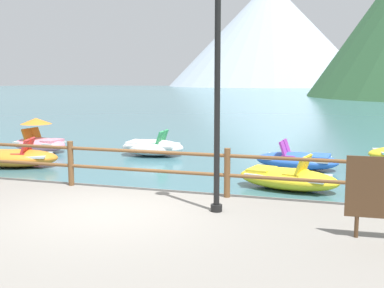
# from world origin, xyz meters

# --- Properties ---
(ground_plane) EXTENTS (200.00, 200.00, 0.00)m
(ground_plane) POSITION_xyz_m (0.00, 40.00, 0.00)
(ground_plane) COLOR #3D6B75
(promenade_dock) EXTENTS (28.00, 8.00, 0.40)m
(promenade_dock) POSITION_xyz_m (0.00, -2.20, 0.20)
(promenade_dock) COLOR gray
(promenade_dock) RESTS_ON ground
(dock_railing) EXTENTS (23.92, 0.12, 0.95)m
(dock_railing) POSITION_xyz_m (-0.00, 1.55, 0.97)
(dock_railing) COLOR brown
(dock_railing) RESTS_ON promenade_dock
(lamp_post) EXTENTS (0.28, 0.28, 4.15)m
(lamp_post) POSITION_xyz_m (1.75, 0.53, 2.90)
(lamp_post) COLOR black
(lamp_post) RESTS_ON promenade_dock
(pedal_boat_0) EXTENTS (2.25, 1.46, 0.88)m
(pedal_boat_0) POSITION_xyz_m (-2.47, 8.03, 0.29)
(pedal_boat_0) COLOR white
(pedal_boat_0) RESTS_ON ground
(pedal_boat_1) EXTENTS (2.51, 1.43, 0.84)m
(pedal_boat_1) POSITION_xyz_m (2.55, 6.99, 0.26)
(pedal_boat_1) COLOR blue
(pedal_boat_1) RESTS_ON ground
(pedal_boat_4) EXTENTS (2.64, 1.61, 0.85)m
(pedal_boat_4) POSITION_xyz_m (2.56, 4.29, 0.27)
(pedal_boat_4) COLOR yellow
(pedal_boat_4) RESTS_ON ground
(pedal_boat_5) EXTENTS (2.77, 1.91, 0.86)m
(pedal_boat_5) POSITION_xyz_m (-5.62, 4.82, 0.28)
(pedal_boat_5) COLOR orange
(pedal_boat_5) RESTS_ON ground
(pedal_boat_6) EXTENTS (2.19, 1.33, 1.23)m
(pedal_boat_6) POSITION_xyz_m (-6.73, 7.60, 0.41)
(pedal_boat_6) COLOR pink
(pedal_boat_6) RESTS_ON ground
(distant_peak) EXTENTS (61.89, 61.89, 31.85)m
(distant_peak) POSITION_xyz_m (-18.46, 143.38, 15.93)
(distant_peak) COLOR #9EADBC
(distant_peak) RESTS_ON ground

